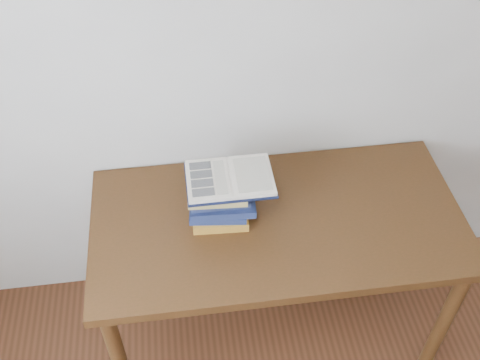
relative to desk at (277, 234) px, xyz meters
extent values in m
cube|color=beige|center=(0.09, 0.37, 0.62)|extent=(3.50, 0.04, 2.60)
cube|color=#422410|center=(0.00, 0.00, 0.08)|extent=(1.44, 0.72, 0.04)
cylinder|color=#422410|center=(0.66, -0.30, -0.31)|extent=(0.06, 0.06, 0.73)
cylinder|color=#422410|center=(-0.66, 0.30, -0.31)|extent=(0.06, 0.06, 0.73)
cylinder|color=#422410|center=(0.66, 0.30, -0.31)|extent=(0.06, 0.06, 0.73)
cube|color=#B97F2A|center=(-0.22, 0.04, 0.12)|extent=(0.22, 0.18, 0.04)
cube|color=#19214B|center=(-0.23, 0.04, 0.15)|extent=(0.23, 0.17, 0.03)
cube|color=#19214B|center=(-0.21, 0.05, 0.18)|extent=(0.25, 0.20, 0.03)
cube|color=#19214B|center=(-0.23, 0.05, 0.21)|extent=(0.20, 0.16, 0.03)
cube|color=#19214B|center=(-0.22, 0.03, 0.23)|extent=(0.22, 0.16, 0.02)
cube|color=tan|center=(-0.23, 0.03, 0.26)|extent=(0.22, 0.18, 0.03)
cube|color=black|center=(-0.18, 0.05, 0.29)|extent=(0.32, 0.22, 0.01)
cube|color=beige|center=(-0.26, 0.05, 0.30)|extent=(0.15, 0.21, 0.01)
cube|color=beige|center=(-0.10, 0.05, 0.30)|extent=(0.15, 0.21, 0.01)
cylinder|color=beige|center=(-0.18, 0.05, 0.30)|extent=(0.01, 0.21, 0.01)
cube|color=black|center=(-0.28, 0.12, 0.31)|extent=(0.08, 0.04, 0.00)
cube|color=black|center=(-0.28, 0.07, 0.31)|extent=(0.08, 0.04, 0.00)
cube|color=black|center=(-0.28, 0.02, 0.31)|extent=(0.08, 0.04, 0.00)
cube|color=black|center=(-0.28, -0.02, 0.31)|extent=(0.08, 0.04, 0.00)
cube|color=beige|center=(-0.21, 0.05, 0.31)|extent=(0.04, 0.17, 0.00)
cube|color=beige|center=(-0.10, 0.05, 0.31)|extent=(0.12, 0.18, 0.00)
camera|label=1|loc=(-0.34, -1.39, 1.74)|focal=42.00mm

